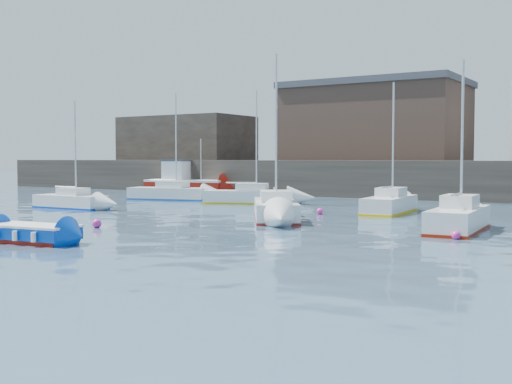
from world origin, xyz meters
The scene contains 16 objects.
water centered at (0.00, 0.00, 0.00)m, with size 220.00×220.00×0.00m, color #2D4760.
quay_wall centered at (0.00, 35.00, 1.50)m, with size 90.00×5.00×3.00m, color #28231E.
land_strip centered at (0.00, 53.00, 1.40)m, with size 90.00×32.00×2.80m, color #28231E.
warehouse centered at (-6.00, 43.00, 6.62)m, with size 16.40×10.40×7.60m.
bldg_west centered at (-28.00, 42.00, 5.30)m, with size 14.00×8.00×5.00m.
blue_dinghy centered at (-2.96, 0.91, 0.38)m, with size 3.77×2.09×0.69m.
fishing_boat centered at (-19.93, 31.45, 0.96)m, with size 7.91×4.26×4.97m.
sailboat_a centered at (-14.59, 13.15, 0.48)m, with size 5.24×1.76×6.77m.
sailboat_b centered at (0.16, 13.64, 0.55)m, with size 5.33×6.62×8.42m.
sailboat_c centered at (9.60, 13.26, 0.57)m, with size 2.18×5.79×7.48m.
sailboat_e centered at (-14.74, 23.03, 0.53)m, with size 6.58×3.38×8.09m.
sailboat_f centered at (3.71, 20.78, 0.54)m, with size 2.33×5.98×7.61m.
sailboat_h centered at (-7.46, 22.91, 0.51)m, with size 6.43×4.14×7.90m.
buoy_near centered at (-4.77, 5.91, 0.00)m, with size 0.42×0.42×0.42m, color #D72992.
buoy_mid centered at (10.26, 10.39, 0.00)m, with size 0.35×0.35×0.35m, color #D72992.
buoy_far centered at (0.72, 17.67, 0.00)m, with size 0.38×0.38×0.38m, color #D72992.
Camera 1 is at (16.87, -14.92, 3.17)m, focal length 45.00 mm.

